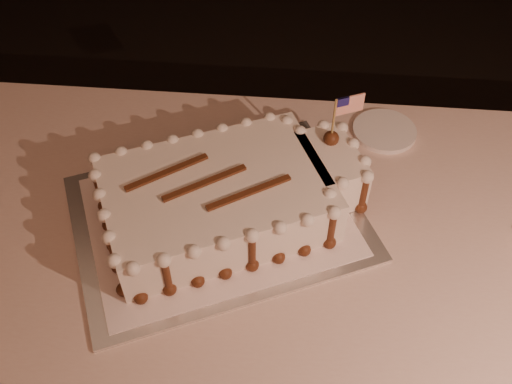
# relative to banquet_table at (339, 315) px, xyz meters

# --- Properties ---
(banquet_table) EXTENTS (2.40, 0.80, 0.75)m
(banquet_table) POSITION_rel_banquet_table_xyz_m (0.00, 0.00, 0.00)
(banquet_table) COLOR beige
(banquet_table) RESTS_ON ground
(cake_board) EXTENTS (0.71, 0.64, 0.01)m
(cake_board) POSITION_rel_banquet_table_xyz_m (-0.29, -0.01, 0.38)
(cake_board) COLOR silver
(cake_board) RESTS_ON banquet_table
(doily) EXTENTS (0.64, 0.58, 0.00)m
(doily) POSITION_rel_banquet_table_xyz_m (-0.29, -0.01, 0.38)
(doily) COLOR white
(doily) RESTS_ON cake_board
(sheet_cake) EXTENTS (0.58, 0.45, 0.22)m
(sheet_cake) POSITION_rel_banquet_table_xyz_m (-0.27, 0.00, 0.44)
(sheet_cake) COLOR white
(sheet_cake) RESTS_ON doily
(side_plate) EXTENTS (0.15, 0.15, 0.01)m
(side_plate) POSITION_rel_banquet_table_xyz_m (0.07, 0.29, 0.38)
(side_plate) COLOR white
(side_plate) RESTS_ON banquet_table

